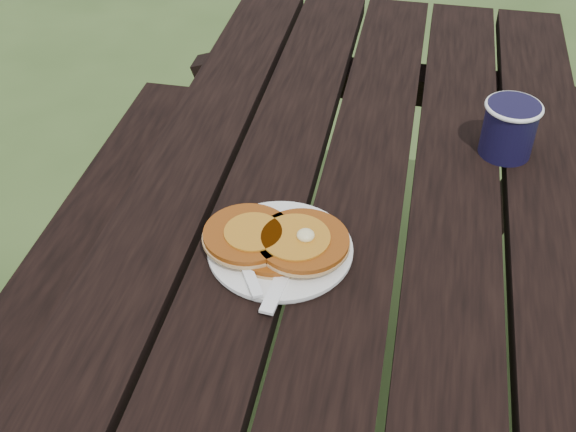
% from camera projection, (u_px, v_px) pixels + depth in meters
% --- Properties ---
extents(picnic_table, '(1.36, 1.80, 0.75)m').
position_uv_depth(picnic_table, '(337.00, 405.00, 1.31)').
color(picnic_table, black).
rests_on(picnic_table, ground).
extents(plate, '(0.23, 0.23, 0.01)m').
position_uv_depth(plate, '(280.00, 250.00, 1.06)').
color(plate, white).
rests_on(plate, picnic_table).
extents(pancake_stack, '(0.21, 0.14, 0.04)m').
position_uv_depth(pancake_stack, '(277.00, 240.00, 1.04)').
color(pancake_stack, '#914410').
rests_on(pancake_stack, plate).
extents(knife, '(0.04, 0.18, 0.00)m').
position_uv_depth(knife, '(286.00, 268.00, 1.02)').
color(knife, white).
rests_on(knife, plate).
extents(fork, '(0.11, 0.16, 0.01)m').
position_uv_depth(fork, '(247.00, 269.00, 1.01)').
color(fork, white).
rests_on(fork, plate).
extents(coffee_cup, '(0.10, 0.10, 0.10)m').
position_uv_depth(coffee_cup, '(510.00, 126.00, 1.22)').
color(coffee_cup, black).
rests_on(coffee_cup, picnic_table).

